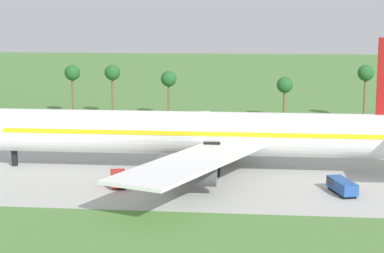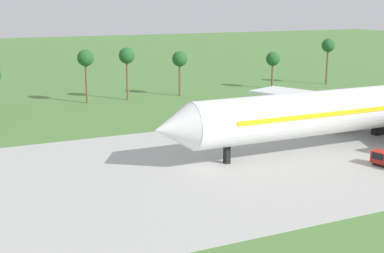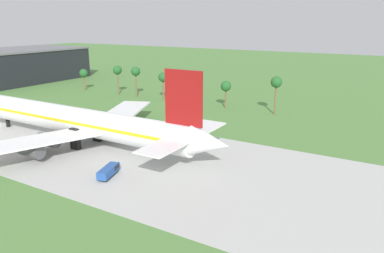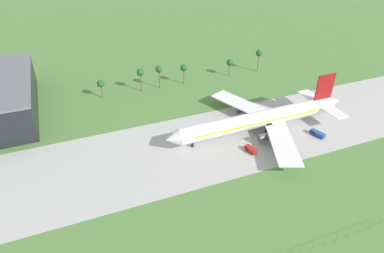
% 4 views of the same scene
% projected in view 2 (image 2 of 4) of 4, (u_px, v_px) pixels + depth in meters
% --- Properties ---
extents(ground_plane, '(600.00, 600.00, 0.00)m').
position_uv_depth(ground_plane, '(201.00, 168.00, 71.54)').
color(ground_plane, '#517F3D').
extents(taxiway_strip, '(320.00, 44.00, 0.02)m').
position_uv_depth(taxiway_strip, '(201.00, 168.00, 71.54)').
color(taxiway_strip, '#B2B2AD').
rests_on(taxiway_strip, ground_plane).
extents(palm_tree_row, '(89.11, 3.60, 12.32)m').
position_uv_depth(palm_tree_row, '(175.00, 59.00, 125.01)').
color(palm_tree_row, brown).
rests_on(palm_tree_row, ground_plane).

